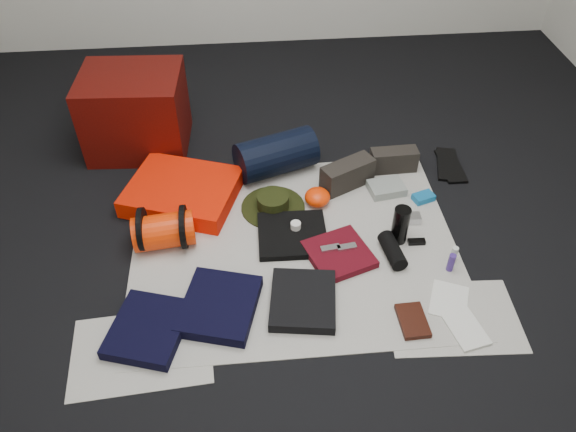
{
  "coord_description": "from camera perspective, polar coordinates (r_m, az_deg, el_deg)",
  "views": [
    {
      "loc": [
        -0.21,
        -1.93,
        2.02
      ],
      "look_at": [
        -0.02,
        0.11,
        0.1
      ],
      "focal_mm": 35.0,
      "sensor_mm": 36.0,
      "label": 1
    }
  ],
  "objects": [
    {
      "name": "hiking_boot_left",
      "position": [
        3.11,
        6.05,
        4.21
      ],
      "size": [
        0.32,
        0.24,
        0.15
      ],
      "primitive_type": "cube",
      "rotation": [
        0.0,
        0.0,
        0.47
      ],
      "color": "#292520",
      "rests_on": "newspaper_mat"
    },
    {
      "name": "red_cabinet",
      "position": [
        3.44,
        -15.23,
        10.18
      ],
      "size": [
        0.59,
        0.5,
        0.47
      ],
      "primitive_type": "cube",
      "rotation": [
        0.0,
        0.0,
        -0.06
      ],
      "color": "#4C0905",
      "rests_on": "floor"
    },
    {
      "name": "newspaper_sheet_front_left",
      "position": [
        2.49,
        -14.63,
        -13.09
      ],
      "size": [
        0.61,
        0.44,
        0.0
      ],
      "primitive_type": "cube",
      "rotation": [
        0.0,
        0.0,
        0.07
      ],
      "color": "silver",
      "rests_on": "floor"
    },
    {
      "name": "map_booklet",
      "position": [
        2.58,
        17.63,
        -10.9
      ],
      "size": [
        0.18,
        0.22,
        0.01
      ],
      "primitive_type": "cube",
      "rotation": [
        0.0,
        0.0,
        0.22
      ],
      "color": "silver",
      "rests_on": "newspaper_mat"
    },
    {
      "name": "key_cluster",
      "position": [
        2.53,
        -14.13,
        -11.47
      ],
      "size": [
        0.08,
        0.08,
        0.01
      ],
      "primitive_type": "cube",
      "rotation": [
        0.0,
        0.0,
        0.23
      ],
      "color": "silver",
      "rests_on": "newspaper_mat"
    },
    {
      "name": "water_bottle",
      "position": [
        2.81,
        11.35,
        -0.91
      ],
      "size": [
        0.1,
        0.1,
        0.21
      ],
      "primitive_type": "cylinder",
      "rotation": [
        0.0,
        0.0,
        0.23
      ],
      "color": "black",
      "rests_on": "newspaper_mat"
    },
    {
      "name": "newspaper_mat",
      "position": [
        2.8,
        0.68,
        -2.99
      ],
      "size": [
        1.6,
        1.3,
        0.01
      ],
      "primitive_type": "cube",
      "color": "silver",
      "rests_on": "floor"
    },
    {
      "name": "map_printout",
      "position": [
        2.67,
        16.05,
        -8.25
      ],
      "size": [
        0.23,
        0.25,
        0.01
      ],
      "primitive_type": "cube",
      "rotation": [
        0.0,
        0.0,
        -0.41
      ],
      "color": "silver",
      "rests_on": "newspaper_mat"
    },
    {
      "name": "energy_bar_b",
      "position": [
        2.74,
        5.99,
        -3.15
      ],
      "size": [
        0.1,
        0.05,
        0.01
      ],
      "primitive_type": "cube",
      "rotation": [
        0.0,
        0.0,
        0.14
      ],
      "color": "silver",
      "rests_on": "red_shirt"
    },
    {
      "name": "sunglasses",
      "position": [
        2.87,
        12.93,
        -2.56
      ],
      "size": [
        0.09,
        0.04,
        0.02
      ],
      "primitive_type": "cube",
      "rotation": [
        0.0,
        0.0,
        -0.04
      ],
      "color": "black",
      "rests_on": "newspaper_mat"
    },
    {
      "name": "flip_flop_right",
      "position": [
        3.4,
        16.2,
        4.9
      ],
      "size": [
        0.12,
        0.31,
        0.02
      ],
      "primitive_type": "cube",
      "rotation": [
        0.0,
        0.0,
        -0.02
      ],
      "color": "black",
      "rests_on": "floor"
    },
    {
      "name": "compact_camera",
      "position": [
        2.97,
        12.31,
        -0.24
      ],
      "size": [
        0.11,
        0.07,
        0.04
      ],
      "primitive_type": "cube",
      "rotation": [
        0.0,
        0.0,
        -0.05
      ],
      "color": "silver",
      "rests_on": "newspaper_mat"
    },
    {
      "name": "tape_roll",
      "position": [
        2.82,
        0.79,
        -0.97
      ],
      "size": [
        0.05,
        0.05,
        0.04
      ],
      "primitive_type": "cylinder",
      "color": "silver",
      "rests_on": "black_tshirt"
    },
    {
      "name": "orange_stuff_sack",
      "position": [
        3.0,
        3.0,
        1.94
      ],
      "size": [
        0.17,
        0.17,
        0.09
      ],
      "primitive_type": "ellipsoid",
      "rotation": [
        0.0,
        0.0,
        -0.33
      ],
      "color": "#FA3204",
      "rests_on": "newspaper_mat"
    },
    {
      "name": "newspaper_sheet_front_right",
      "position": [
        2.62,
        16.33,
        -9.81
      ],
      "size": [
        0.6,
        0.43,
        0.0
      ],
      "primitive_type": "cube",
      "rotation": [
        0.0,
        0.0,
        -0.05
      ],
      "color": "silver",
      "rests_on": "floor"
    },
    {
      "name": "cyan_case",
      "position": [
        3.12,
        13.59,
        1.86
      ],
      "size": [
        0.13,
        0.1,
        0.04
      ],
      "primitive_type": "cube",
      "rotation": [
        0.0,
        0.0,
        0.32
      ],
      "color": "#10639D",
      "rests_on": "newspaper_mat"
    },
    {
      "name": "sleeping_pad",
      "position": [
        3.07,
        -10.67,
        2.45
      ],
      "size": [
        0.68,
        0.61,
        0.1
      ],
      "primitive_type": "cube",
      "rotation": [
        0.0,
        0.0,
        -0.34
      ],
      "color": "#F61D02",
      "rests_on": "newspaper_mat"
    },
    {
      "name": "boonie_crown",
      "position": [
        2.97,
        -1.54,
        1.51
      ],
      "size": [
        0.17,
        0.17,
        0.07
      ],
      "primitive_type": "cylinder",
      "color": "black",
      "rests_on": "boonie_brim"
    },
    {
      "name": "navy_duffel",
      "position": [
        3.17,
        -1.22,
        6.27
      ],
      "size": [
        0.49,
        0.37,
        0.23
      ],
      "primitive_type": "cylinder",
      "rotation": [
        0.0,
        1.57,
        0.35
      ],
      "color": "black",
      "rests_on": "newspaper_mat"
    },
    {
      "name": "black_tshirt",
      "position": [
        2.82,
        0.44,
        -1.93
      ],
      "size": [
        0.35,
        0.33,
        0.03
      ],
      "primitive_type": "cube",
      "rotation": [
        0.0,
        0.0,
        -0.02
      ],
      "color": "black",
      "rests_on": "newspaper_mat"
    },
    {
      "name": "speaker",
      "position": [
        2.76,
        10.56,
        -3.46
      ],
      "size": [
        0.11,
        0.21,
        0.08
      ],
      "primitive_type": "cylinder",
      "rotation": [
        1.57,
        0.0,
        0.14
      ],
      "color": "black",
      "rests_on": "newspaper_mat"
    },
    {
      "name": "trousers_navy_a",
      "position": [
        2.51,
        -14.02,
        -11.06
      ],
      "size": [
        0.38,
        0.41,
        0.05
      ],
      "primitive_type": "cube",
      "rotation": [
        0.0,
        0.0,
        -0.3
      ],
      "color": "black",
      "rests_on": "newspaper_mat"
    },
    {
      "name": "floor",
      "position": [
        2.81,
        0.67,
        -3.17
      ],
      "size": [
        4.5,
        4.5,
        0.02
      ],
      "primitive_type": "cube",
      "color": "black",
      "rests_on": "ground"
    },
    {
      "name": "trousers_navy_b",
      "position": [
        2.53,
        -6.97,
        -9.04
      ],
      "size": [
        0.4,
        0.43,
        0.06
      ],
      "primitive_type": "cube",
      "rotation": [
        0.0,
        0.0,
        -0.27
      ],
      "color": "black",
      "rests_on": "newspaper_mat"
    },
    {
      "name": "sack_strap_left",
      "position": [
        2.81,
        -14.58,
        -1.31
      ],
      "size": [
        0.02,
        0.22,
        0.22
      ],
      "primitive_type": "cylinder",
      "rotation": [
        0.0,
        1.57,
        0.0
      ],
      "color": "black",
      "rests_on": "newspaper_mat"
    },
    {
      "name": "energy_bar_a",
      "position": [
        2.73,
        4.33,
        -3.27
      ],
      "size": [
        0.1,
        0.05,
        0.01
      ],
      "primitive_type": "cube",
      "rotation": [
        0.0,
        0.0,
        0.14
      ],
      "color": "silver",
      "rests_on": "red_shirt"
    },
    {
      "name": "red_shirt",
      "position": [
        2.74,
        5.19,
        -3.88
      ],
      "size": [
        0.36,
        0.36,
        0.04
      ],
      "primitive_type": "cube",
      "rotation": [
        0.0,
        0.0,
        0.34
      ],
      "color": "#510812",
      "rests_on": "newspaper_mat"
    },
    {
      "name": "boonie_brim",
      "position": [
        2.99,
        -1.53,
        0.91
      ],
      "size": [
        0.37,
        0.37,
        0.01
      ],
      "primitive_type": "cylinder",
      "rotation": [
        0.0,
        0.0,
        0.08
      ],
      "color": "black",
      "rests_on": "newspaper_mat"
    },
    {
      "name": "hiking_boot_right",
      "position": [
        3.27,
        10.68,
        5.62
      ],
      "size": [
        0.27,
        0.11,
        0.13
      ],
      "primitive_type": "cube",
      "rotation": [
        0.0,
        0.0,
        0.03
      ],
      "color": "#292520",
      "rests_on": "newspaper_mat"
    },
    {
      "name": "stuff_sack",
      "position": [
        2.81,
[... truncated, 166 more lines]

